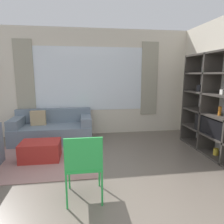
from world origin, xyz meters
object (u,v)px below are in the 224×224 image
(ottoman, at_px, (41,151))
(folding_chair, at_px, (84,162))
(couch_main, at_px, (53,129))
(shelving_unit, at_px, (223,107))

(ottoman, height_order, folding_chair, folding_chair)
(couch_main, distance_m, ottoman, 1.12)
(couch_main, bearing_deg, ottoman, -93.41)
(shelving_unit, relative_size, couch_main, 1.21)
(shelving_unit, height_order, ottoman, shelving_unit)
(shelving_unit, bearing_deg, ottoman, 174.39)
(shelving_unit, xyz_separation_m, ottoman, (-3.37, 0.33, -0.80))
(ottoman, bearing_deg, couch_main, 86.59)
(couch_main, height_order, folding_chair, folding_chair)
(shelving_unit, distance_m, ottoman, 3.48)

